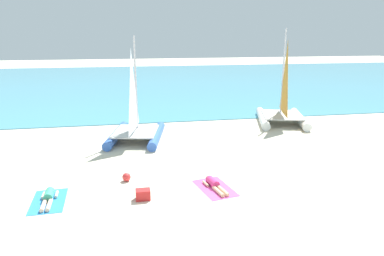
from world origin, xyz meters
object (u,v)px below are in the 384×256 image
(sailboat_blue, at_px, (136,126))
(towel_right, at_px, (215,188))
(sailboat_white, at_px, (282,110))
(beach_ball, at_px, (126,177))
(sunbather_left, at_px, (49,197))
(cooler_box, at_px, (143,195))
(towel_left, at_px, (49,201))
(sunbather_right, at_px, (214,184))

(sailboat_blue, relative_size, towel_right, 2.87)
(sailboat_white, distance_m, beach_ball, 12.41)
(sunbather_left, height_order, beach_ball, beach_ball)
(sunbather_left, xyz_separation_m, cooler_box, (3.19, -0.51, 0.05))
(sailboat_blue, relative_size, cooler_box, 10.89)
(towel_right, height_order, cooler_box, cooler_box)
(sailboat_white, bearing_deg, sunbather_left, -128.72)
(towel_left, bearing_deg, sailboat_blue, 64.57)
(sailboat_blue, bearing_deg, towel_left, -103.73)
(towel_left, bearing_deg, sunbather_left, 92.67)
(sailboat_white, distance_m, sunbather_right, 11.02)
(sailboat_white, xyz_separation_m, towel_left, (-12.45, -8.85, -0.87))
(towel_left, bearing_deg, cooler_box, -7.86)
(cooler_box, bearing_deg, towel_right, 9.26)
(sailboat_blue, xyz_separation_m, sailboat_white, (9.26, 2.14, 0.06))
(sailboat_blue, bearing_deg, sunbather_right, -56.54)
(beach_ball, bearing_deg, sailboat_blue, 84.23)
(sunbather_left, distance_m, beach_ball, 2.90)
(beach_ball, relative_size, cooler_box, 0.65)
(sunbather_left, distance_m, cooler_box, 3.23)
(sailboat_white, bearing_deg, towel_left, -128.51)
(towel_left, xyz_separation_m, cooler_box, (3.19, -0.44, 0.17))
(towel_right, bearing_deg, sailboat_white, 53.34)
(sailboat_blue, xyz_separation_m, towel_left, (-3.19, -6.71, -0.81))
(sailboat_white, height_order, beach_ball, sailboat_white)
(beach_ball, height_order, cooler_box, cooler_box)
(towel_right, xyz_separation_m, beach_ball, (-3.22, 1.27, 0.16))
(towel_right, bearing_deg, towel_left, 179.95)
(sailboat_white, relative_size, sunbather_right, 3.76)
(sunbather_right, bearing_deg, towel_right, -90.00)
(cooler_box, bearing_deg, beach_ball, 107.83)
(towel_right, bearing_deg, cooler_box, -170.74)
(beach_ball, bearing_deg, towel_right, -21.61)
(cooler_box, bearing_deg, sunbather_right, 10.68)
(towel_left, height_order, towel_right, same)
(sunbather_left, relative_size, beach_ball, 4.80)
(sunbather_left, height_order, sunbather_right, same)
(sailboat_blue, height_order, beach_ball, sailboat_blue)
(sunbather_right, relative_size, beach_ball, 4.79)
(towel_right, distance_m, beach_ball, 3.46)
(towel_right, bearing_deg, sunbather_left, 179.29)
(sailboat_blue, bearing_deg, towel_right, -56.63)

